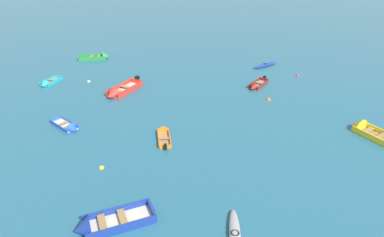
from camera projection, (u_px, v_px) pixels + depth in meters
kayak_grey_midfield_right at (235, 235)px, 17.38m from camera, size 0.63×3.69×0.35m
rowboat_deep_blue_distant_center at (99, 225)px, 17.87m from camera, size 4.42×3.08×1.38m
rowboat_orange_outer_left at (163, 133)px, 26.54m from camera, size 1.39×3.18×0.82m
rowboat_yellow_cluster_outer at (366, 130)px, 26.85m from camera, size 3.47×4.19×1.36m
rowboat_blue_far_left at (70, 128)px, 27.33m from camera, size 3.01×2.68×0.95m
rowboat_turquoise_far_back at (47, 84)px, 35.66m from camera, size 1.70×3.03×0.96m
rowboat_green_outer_right at (100, 57)px, 43.52m from camera, size 3.92×1.91×1.27m
rowboat_maroon_far_right at (256, 86)px, 34.99m from camera, size 2.51×3.25×0.95m
rowboat_red_midfield_left at (118, 92)px, 33.41m from camera, size 3.22×4.84×1.37m
kayak_deep_blue_back_row_right at (265, 65)px, 40.87m from camera, size 3.29×2.76×0.35m
mooring_buoy_between_boats_left at (89, 82)px, 36.53m from camera, size 0.34×0.34×0.34m
mooring_buoy_outer_edge at (298, 76)px, 38.16m from camera, size 0.38×0.38×0.38m
mooring_buoy_trailing at (102, 168)px, 22.75m from camera, size 0.35×0.35×0.35m
mooring_buoy_near_foreground at (268, 100)px, 32.39m from camera, size 0.39×0.39×0.39m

